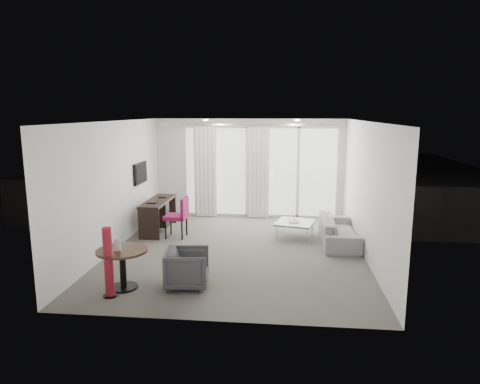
# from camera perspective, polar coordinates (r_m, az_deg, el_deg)

# --- Properties ---
(floor) EXTENTS (5.00, 6.00, 0.00)m
(floor) POSITION_cam_1_polar(r_m,az_deg,el_deg) (8.78, -0.40, -7.80)
(floor) COLOR #5D5951
(floor) RESTS_ON ground
(ceiling) EXTENTS (5.00, 6.00, 0.00)m
(ceiling) POSITION_cam_1_polar(r_m,az_deg,el_deg) (8.33, -0.42, 9.42)
(ceiling) COLOR white
(ceiling) RESTS_ON ground
(wall_left) EXTENTS (0.00, 6.00, 2.60)m
(wall_left) POSITION_cam_1_polar(r_m,az_deg,el_deg) (9.07, -16.31, 0.84)
(wall_left) COLOR silver
(wall_left) RESTS_ON ground
(wall_right) EXTENTS (0.00, 6.00, 2.60)m
(wall_right) POSITION_cam_1_polar(r_m,az_deg,el_deg) (8.56, 16.46, 0.26)
(wall_right) COLOR silver
(wall_right) RESTS_ON ground
(wall_front) EXTENTS (5.00, 0.00, 2.60)m
(wall_front) POSITION_cam_1_polar(r_m,az_deg,el_deg) (5.56, -3.77, -4.84)
(wall_front) COLOR silver
(wall_front) RESTS_ON ground
(window_panel) EXTENTS (4.00, 0.02, 2.38)m
(window_panel) POSITION_cam_1_polar(r_m,az_deg,el_deg) (11.39, 2.72, 2.68)
(window_panel) COLOR white
(window_panel) RESTS_ON ground
(window_frame) EXTENTS (4.10, 0.06, 2.44)m
(window_frame) POSITION_cam_1_polar(r_m,az_deg,el_deg) (11.38, 2.71, 2.67)
(window_frame) COLOR white
(window_frame) RESTS_ON ground
(curtain_left) EXTENTS (0.60, 0.20, 2.38)m
(curtain_left) POSITION_cam_1_polar(r_m,az_deg,el_deg) (11.40, -4.63, 2.67)
(curtain_left) COLOR white
(curtain_left) RESTS_ON ground
(curtain_right) EXTENTS (0.60, 0.20, 2.38)m
(curtain_right) POSITION_cam_1_polar(r_m,az_deg,el_deg) (11.23, 2.42, 2.57)
(curtain_right) COLOR white
(curtain_right) RESTS_ON ground
(curtain_track) EXTENTS (4.80, 0.04, 0.04)m
(curtain_track) POSITION_cam_1_polar(r_m,az_deg,el_deg) (11.14, 1.17, 8.97)
(curtain_track) COLOR #B2B2B7
(curtain_track) RESTS_ON ceiling
(downlight_a) EXTENTS (0.12, 0.12, 0.02)m
(downlight_a) POSITION_cam_1_polar(r_m,az_deg,el_deg) (10.04, -4.60, 9.55)
(downlight_a) COLOR #FFE0B2
(downlight_a) RESTS_ON ceiling
(downlight_b) EXTENTS (0.12, 0.12, 0.02)m
(downlight_b) POSITION_cam_1_polar(r_m,az_deg,el_deg) (9.88, 7.63, 9.47)
(downlight_b) COLOR #FFE0B2
(downlight_b) RESTS_ON ceiling
(desk) EXTENTS (0.49, 1.57, 0.74)m
(desk) POSITION_cam_1_polar(r_m,az_deg,el_deg) (10.28, -10.83, -3.10)
(desk) COLOR black
(desk) RESTS_ON floor
(tv) EXTENTS (0.05, 0.80, 0.50)m
(tv) POSITION_cam_1_polar(r_m,az_deg,el_deg) (10.39, -13.12, 2.48)
(tv) COLOR black
(tv) RESTS_ON wall_left
(desk_chair) EXTENTS (0.52, 0.49, 0.91)m
(desk_chair) POSITION_cam_1_polar(r_m,az_deg,el_deg) (9.68, -8.53, -3.35)
(desk_chair) COLOR maroon
(desk_chair) RESTS_ON floor
(round_table) EXTENTS (1.04, 1.04, 0.64)m
(round_table) POSITION_cam_1_polar(r_m,az_deg,el_deg) (7.15, -15.34, -9.86)
(round_table) COLOR #362215
(round_table) RESTS_ON floor
(menu_card) EXTENTS (0.11, 0.03, 0.20)m
(menu_card) POSITION_cam_1_polar(r_m,az_deg,el_deg) (6.97, -16.05, -6.99)
(menu_card) COLOR white
(menu_card) RESTS_ON round_table
(red_lamp) EXTENTS (0.22, 0.22, 1.09)m
(red_lamp) POSITION_cam_1_polar(r_m,az_deg,el_deg) (6.83, -17.14, -8.96)
(red_lamp) COLOR maroon
(red_lamp) RESTS_ON floor
(tub_armchair) EXTENTS (0.75, 0.73, 0.62)m
(tub_armchair) POSITION_cam_1_polar(r_m,az_deg,el_deg) (7.02, -7.05, -10.05)
(tub_armchair) COLOR #3C3B40
(tub_armchair) RESTS_ON floor
(coffee_table) EXTENTS (0.97, 0.97, 0.36)m
(coffee_table) POSITION_cam_1_polar(r_m,az_deg,el_deg) (9.69, 7.32, -4.99)
(coffee_table) COLOR gray
(coffee_table) RESTS_ON floor
(remote) EXTENTS (0.07, 0.16, 0.02)m
(remote) POSITION_cam_1_polar(r_m,az_deg,el_deg) (9.77, 7.32, -3.76)
(remote) COLOR black
(remote) RESTS_ON coffee_table
(magazine) EXTENTS (0.21, 0.27, 0.01)m
(magazine) POSITION_cam_1_polar(r_m,az_deg,el_deg) (9.64, 7.17, -3.96)
(magazine) COLOR gray
(magazine) RESTS_ON coffee_table
(sofa) EXTENTS (0.73, 1.86, 0.54)m
(sofa) POSITION_cam_1_polar(r_m,az_deg,el_deg) (9.45, 13.02, -5.01)
(sofa) COLOR gray
(sofa) RESTS_ON floor
(terrace_slab) EXTENTS (5.60, 3.00, 0.12)m
(terrace_slab) POSITION_cam_1_polar(r_m,az_deg,el_deg) (13.11, 3.03, -1.86)
(terrace_slab) COLOR #4D4D50
(terrace_slab) RESTS_ON ground
(rattan_chair_a) EXTENTS (0.75, 0.75, 0.89)m
(rattan_chair_a) POSITION_cam_1_polar(r_m,az_deg,el_deg) (12.83, 3.66, 0.17)
(rattan_chair_a) COLOR brown
(rattan_chair_a) RESTS_ON terrace_slab
(rattan_chair_b) EXTENTS (0.72, 0.72, 0.89)m
(rattan_chair_b) POSITION_cam_1_polar(r_m,az_deg,el_deg) (12.62, 10.12, -0.17)
(rattan_chair_b) COLOR brown
(rattan_chair_b) RESTS_ON terrace_slab
(rattan_table) EXTENTS (0.58, 0.58, 0.49)m
(rattan_table) POSITION_cam_1_polar(r_m,az_deg,el_deg) (13.18, 8.84, -0.54)
(rattan_table) COLOR brown
(rattan_table) RESTS_ON terrace_slab
(balustrade) EXTENTS (5.50, 0.06, 1.05)m
(balustrade) POSITION_cam_1_polar(r_m,az_deg,el_deg) (14.42, 3.34, 1.56)
(balustrade) COLOR #B2B2B7
(balustrade) RESTS_ON terrace_slab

